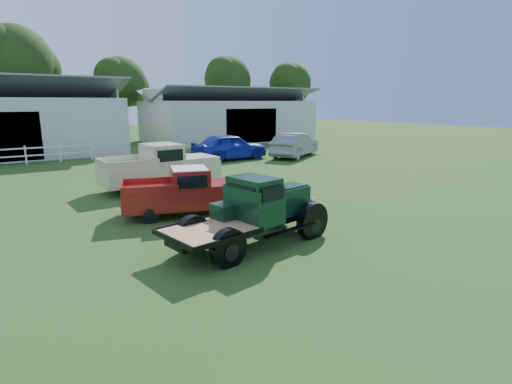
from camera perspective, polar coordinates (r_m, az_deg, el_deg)
ground at (r=12.23m, az=2.36°, el=-5.96°), size 120.00×120.00×0.00m
shed_right at (r=41.92m, az=-3.98°, el=10.93°), size 16.80×9.20×5.20m
tree_b at (r=43.48m, az=-30.89°, el=13.43°), size 6.90×6.90×11.50m
tree_c at (r=43.97m, az=-18.60°, el=12.87°), size 5.40×5.40×9.00m
tree_d at (r=49.97m, az=-4.04°, el=13.97°), size 6.00×6.00×10.00m
tree_e at (r=52.81m, az=4.85°, el=13.62°), size 5.70×5.70×9.50m
vintage_flatbed at (r=11.04m, az=-0.64°, el=-2.83°), size 5.07×2.63×1.91m
red_pickup at (r=14.29m, az=-9.76°, el=0.13°), size 4.95×3.10×1.69m
white_pickup at (r=18.84m, az=-13.51°, el=3.51°), size 5.58×2.39×2.01m
misc_car_blue at (r=27.67m, az=-3.78°, el=6.48°), size 5.37×2.28×1.81m
misc_car_grey at (r=29.26m, az=5.57°, el=6.71°), size 5.49×4.19×1.74m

